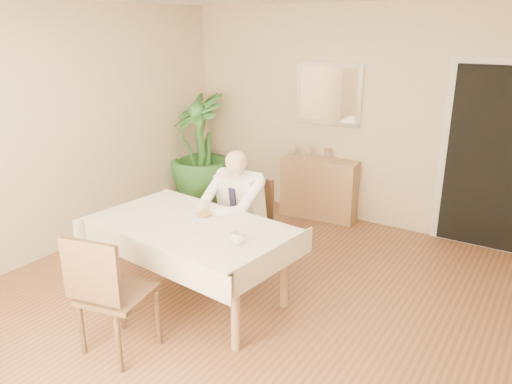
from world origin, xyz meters
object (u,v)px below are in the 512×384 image
Objects in this scene: seated_man at (231,209)px; potted_palm at (199,149)px; chair_far at (248,218)px; coffee_mug at (238,238)px; dining_table at (191,233)px; sideboard at (319,188)px; chair_near at (107,289)px.

seated_man is 0.83× the size of potted_palm.
potted_palm is at bearing 134.86° from chair_far.
chair_far is 1.18m from coffee_mug.
dining_table is 2.67m from potted_palm.
sideboard is at bearing 95.43° from dining_table.
seated_man reaches higher than chair_near.
potted_palm is at bearing 105.32° from chair_near.
seated_man reaches higher than chair_far.
seated_man is (0.02, 1.51, 0.14)m from chair_near.
chair_near is 0.78× the size of seated_man.
seated_man is at bearing 95.92° from dining_table.
seated_man is 2.22m from potted_palm.
chair_near is at bearing -98.28° from chair_far.
potted_palm reaches higher than seated_man.
potted_palm is at bearing -172.67° from sideboard.
chair_far reaches higher than dining_table.
potted_palm is at bearing 136.64° from seated_man.
sideboard is 1.72m from potted_palm.
dining_table is at bearing 168.88° from coffee_mug.
dining_table is at bearing 76.43° from chair_near.
coffee_mug is (0.57, -0.11, 0.13)m from dining_table.
coffee_mug is at bearing -45.57° from potted_palm.
seated_man is (0.00, 0.59, 0.02)m from dining_table.
coffee_mug is at bearing 41.39° from chair_near.
seated_man is at bearing -43.36° from potted_palm.
potted_palm reaches higher than dining_table.
chair_near is at bearing -90.71° from seated_man.
chair_far is 0.95× the size of sideboard.
chair_far is (-0.00, 0.88, -0.16)m from dining_table.
sideboard is at bearing 12.58° from potted_palm.
chair_far is at bearing -37.45° from potted_palm.
coffee_mug is at bearing -5.20° from dining_table.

